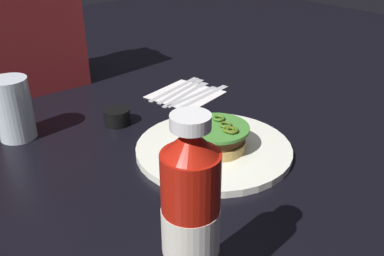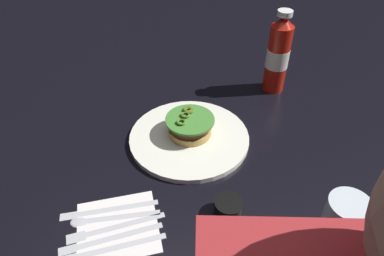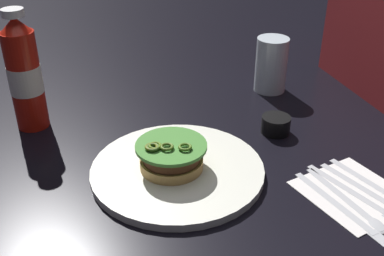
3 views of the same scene
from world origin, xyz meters
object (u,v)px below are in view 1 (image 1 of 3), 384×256
object	(u,v)px
water_glass	(13,109)
condiment_cup	(117,117)
ketchup_bottle	(191,222)
burger_sandwich	(217,137)
fork_utensil	(190,91)
steak_knife	(206,94)
table_knife	(184,88)
napkin	(186,94)
dinner_plate	(214,149)
spoon_utensil	(200,92)
butter_knife	(178,86)

from	to	relation	value
water_glass	condiment_cup	bearing A→B (deg)	-20.58
ketchup_bottle	condiment_cup	distance (m)	0.50
burger_sandwich	fork_utensil	distance (m)	0.32
steak_knife	table_knife	world-z (taller)	same
water_glass	napkin	size ratio (longest dim) A/B	0.82
water_glass	fork_utensil	bearing A→B (deg)	-3.58
dinner_plate	napkin	bearing A→B (deg)	63.15
dinner_plate	water_glass	bearing A→B (deg)	133.03
dinner_plate	water_glass	size ratio (longest dim) A/B	2.35
water_glass	table_knife	distance (m)	0.43
dinner_plate	fork_utensil	size ratio (longest dim) A/B	1.60
spoon_utensil	dinner_plate	bearing A→B (deg)	-124.14
spoon_utensil	fork_utensil	distance (m)	0.03
steak_knife	fork_utensil	size ratio (longest dim) A/B	1.05
water_glass	steak_knife	bearing A→B (deg)	-9.03
ketchup_bottle	condiment_cup	world-z (taller)	ketchup_bottle
burger_sandwich	butter_knife	world-z (taller)	burger_sandwich
table_knife	condiment_cup	bearing A→B (deg)	-163.84
steak_knife	spoon_utensil	distance (m)	0.02
burger_sandwich	butter_knife	xyz separation A→B (m)	(0.15, 0.32, -0.03)
water_glass	butter_knife	bearing A→B (deg)	2.45
table_knife	butter_knife	size ratio (longest dim) A/B	0.97
ketchup_bottle	fork_utensil	world-z (taller)	ketchup_bottle
butter_knife	napkin	bearing A→B (deg)	-104.64
ketchup_bottle	water_glass	distance (m)	0.54
condiment_cup	napkin	world-z (taller)	condiment_cup
ketchup_bottle	table_knife	size ratio (longest dim) A/B	1.26
condiment_cup	fork_utensil	bearing A→B (deg)	10.74
condiment_cup	butter_knife	size ratio (longest dim) A/B	0.29
dinner_plate	table_knife	bearing A→B (deg)	62.66
condiment_cup	butter_knife	world-z (taller)	condiment_cup
ketchup_bottle	spoon_utensil	bearing A→B (deg)	49.78
steak_knife	table_knife	xyz separation A→B (m)	(-0.02, 0.07, -0.00)
spoon_utensil	fork_utensil	bearing A→B (deg)	124.15
ketchup_bottle	dinner_plate	bearing A→B (deg)	44.58
burger_sandwich	fork_utensil	xyz separation A→B (m)	(0.15, 0.28, -0.03)
burger_sandwich	ketchup_bottle	world-z (taller)	ketchup_bottle
dinner_plate	burger_sandwich	world-z (taller)	burger_sandwich
dinner_plate	water_glass	xyz separation A→B (m)	(-0.27, 0.29, 0.06)
steak_knife	spoon_utensil	xyz separation A→B (m)	(-0.00, 0.02, 0.00)
spoon_utensil	water_glass	bearing A→B (deg)	173.58
table_knife	napkin	bearing A→B (deg)	-121.45
burger_sandwich	butter_knife	size ratio (longest dim) A/B	0.62
dinner_plate	steak_knife	distance (m)	0.28
dinner_plate	spoon_utensil	xyz separation A→B (m)	(0.17, 0.24, -0.00)
condiment_cup	spoon_utensil	world-z (taller)	condiment_cup
napkin	table_knife	bearing A→B (deg)	58.55
spoon_utensil	table_knife	bearing A→B (deg)	108.09
butter_knife	water_glass	bearing A→B (deg)	-177.55
napkin	butter_knife	distance (m)	0.05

